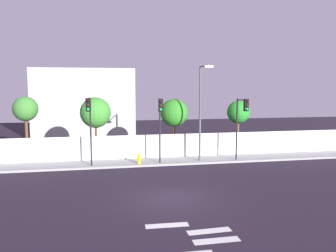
{
  "coord_description": "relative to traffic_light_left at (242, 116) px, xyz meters",
  "views": [
    {
      "loc": [
        -3.3,
        -16.37,
        5.74
      ],
      "look_at": [
        1.05,
        6.5,
        2.97
      ],
      "focal_mm": 35.98,
      "sensor_mm": 36.0,
      "label": 1
    }
  ],
  "objects": [
    {
      "name": "traffic_light_left",
      "position": [
        0.0,
        0.0,
        0.0
      ],
      "size": [
        0.48,
        1.34,
        4.67
      ],
      "color": "black",
      "rests_on": "sidewalk"
    },
    {
      "name": "crosswalk_marking",
      "position": [
        -6.71,
        -11.48,
        -3.55
      ],
      "size": [
        3.37,
        3.04,
        0.01
      ],
      "color": "silver",
      "rests_on": "ground"
    },
    {
      "name": "ground_plane",
      "position": [
        -6.71,
        -6.96,
        -3.56
      ],
      "size": [
        80.0,
        80.0,
        0.0
      ],
      "primitive_type": "plane",
      "color": "black"
    },
    {
      "name": "fire_hydrant",
      "position": [
        -7.61,
        0.51,
        -3.0
      ],
      "size": [
        0.44,
        0.26,
        0.76
      ],
      "color": "gold",
      "rests_on": "sidewalk"
    },
    {
      "name": "traffic_light_right",
      "position": [
        -11.01,
        0.06,
        0.08
      ],
      "size": [
        0.35,
        1.24,
        4.8
      ],
      "color": "black",
      "rests_on": "sidewalk"
    },
    {
      "name": "low_building_distant",
      "position": [
        -12.14,
        16.53,
        0.27
      ],
      "size": [
        11.05,
        6.0,
        7.66
      ],
      "primitive_type": "cube",
      "color": "#ABABAB",
      "rests_on": "ground"
    },
    {
      "name": "roadside_tree_rightmost",
      "position": [
        1.31,
        3.82,
        -0.08
      ],
      "size": [
        1.95,
        1.95,
        4.5
      ],
      "color": "brown",
      "rests_on": "ground"
    },
    {
      "name": "roadside_tree_midright",
      "position": [
        -4.34,
        3.82,
        -0.04
      ],
      "size": [
        2.28,
        2.28,
        4.69
      ],
      "color": "brown",
      "rests_on": "ground"
    },
    {
      "name": "street_lamp_curbside",
      "position": [
        -2.98,
        0.5,
        0.78
      ],
      "size": [
        0.6,
        2.2,
        7.05
      ],
      "color": "#4C4C51",
      "rests_on": "sidewalk"
    },
    {
      "name": "roadside_tree_midleft",
      "position": [
        -10.69,
        3.82,
        0.09
      ],
      "size": [
        2.42,
        2.42,
        4.87
      ],
      "color": "brown",
      "rests_on": "ground"
    },
    {
      "name": "sidewalk",
      "position": [
        -6.71,
        1.24,
        -3.48
      ],
      "size": [
        36.0,
        2.4,
        0.15
      ],
      "primitive_type": "cube",
      "color": "gray",
      "rests_on": "ground"
    },
    {
      "name": "perimeter_wall",
      "position": [
        -6.71,
        2.53,
        -2.51
      ],
      "size": [
        36.0,
        0.18,
        1.8
      ],
      "primitive_type": "cube",
      "color": "silver",
      "rests_on": "sidewalk"
    },
    {
      "name": "roadside_tree_leftmost",
      "position": [
        -15.9,
        3.82,
        0.41
      ],
      "size": [
        1.89,
        1.89,
        4.96
      ],
      "color": "brown",
      "rests_on": "ground"
    },
    {
      "name": "traffic_light_center",
      "position": [
        -6.11,
        0.06,
        0.03
      ],
      "size": [
        0.36,
        1.24,
        4.72
      ],
      "color": "black",
      "rests_on": "sidewalk"
    }
  ]
}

